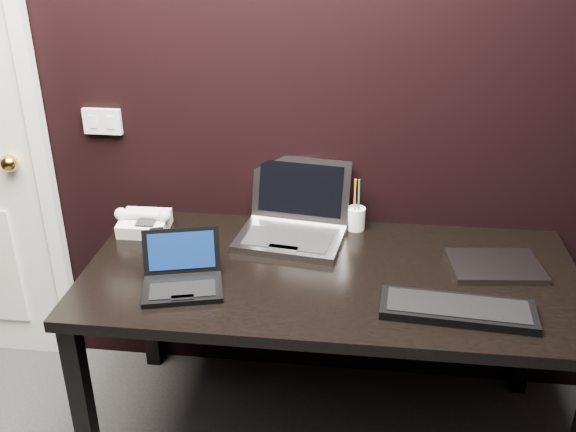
# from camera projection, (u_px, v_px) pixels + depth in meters

# --- Properties ---
(wall_back) EXTENTS (4.00, 0.00, 4.00)m
(wall_back) POSITION_uv_depth(u_px,v_px,m) (260.00, 79.00, 2.35)
(wall_back) COLOR black
(wall_back) RESTS_ON ground
(wall_switch) EXTENTS (0.15, 0.02, 0.10)m
(wall_switch) POSITION_uv_depth(u_px,v_px,m) (102.00, 121.00, 2.48)
(wall_switch) COLOR silver
(wall_switch) RESTS_ON wall_back
(desk) EXTENTS (1.70, 0.80, 0.74)m
(desk) POSITION_uv_depth(u_px,v_px,m) (330.00, 290.00, 2.24)
(desk) COLOR black
(desk) RESTS_ON ground
(netbook) EXTENTS (0.31, 0.29, 0.16)m
(netbook) POSITION_uv_depth(u_px,v_px,m) (182.00, 277.00, 2.11)
(netbook) COLOR black
(netbook) RESTS_ON desk
(silver_laptop) EXTENTS (0.43, 0.39, 0.26)m
(silver_laptop) POSITION_uv_depth(u_px,v_px,m) (293.00, 225.00, 2.42)
(silver_laptop) COLOR gray
(silver_laptop) RESTS_ON desk
(ext_keyboard) EXTENTS (0.48, 0.19, 0.03)m
(ext_keyboard) POSITION_uv_depth(u_px,v_px,m) (457.00, 309.00, 1.97)
(ext_keyboard) COLOR black
(ext_keyboard) RESTS_ON desk
(closed_laptop) EXTENTS (0.33, 0.25, 0.02)m
(closed_laptop) POSITION_uv_depth(u_px,v_px,m) (495.00, 266.00, 2.22)
(closed_laptop) COLOR gray
(closed_laptop) RESTS_ON desk
(desk_phone) EXTENTS (0.22, 0.17, 0.11)m
(desk_phone) POSITION_uv_depth(u_px,v_px,m) (144.00, 222.00, 2.46)
(desk_phone) COLOR silver
(desk_phone) RESTS_ON desk
(mobile_phone) EXTENTS (0.07, 0.07, 0.10)m
(mobile_phone) POSITION_uv_depth(u_px,v_px,m) (158.00, 245.00, 2.30)
(mobile_phone) COLOR black
(mobile_phone) RESTS_ON desk
(pen_cup) EXTENTS (0.09, 0.09, 0.21)m
(pen_cup) POSITION_uv_depth(u_px,v_px,m) (356.00, 217.00, 2.48)
(pen_cup) COLOR white
(pen_cup) RESTS_ON desk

